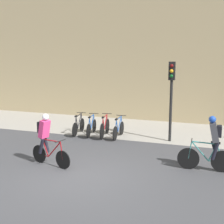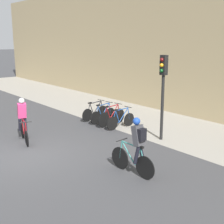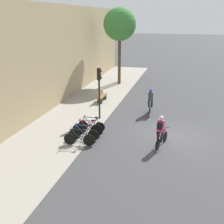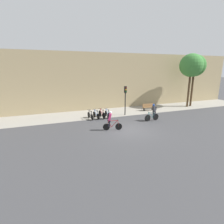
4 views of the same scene
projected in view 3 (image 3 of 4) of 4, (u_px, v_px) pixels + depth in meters
name	position (u px, v px, depth m)	size (l,w,h in m)	color
ground	(174.00, 137.00, 15.93)	(200.00, 200.00, 0.00)	#3D3D3F
kerb_strip	(64.00, 126.00, 17.54)	(44.00, 4.50, 0.01)	gray
building_facade	(22.00, 65.00, 16.96)	(44.00, 0.60, 7.38)	tan
cyclist_pink	(161.00, 131.00, 14.37)	(1.67, 0.62, 1.75)	black
cyclist_grey	(150.00, 101.00, 19.45)	(1.74, 0.46, 1.79)	black
parked_bike_0	(79.00, 138.00, 14.81)	(0.46, 1.68, 0.96)	black
parked_bike_1	(84.00, 134.00, 15.41)	(0.46, 1.68, 0.95)	black
parked_bike_2	(88.00, 129.00, 16.01)	(0.46, 1.76, 0.99)	black
parked_bike_3	(91.00, 125.00, 16.62)	(0.46, 1.66, 0.95)	black
traffic_light_pole	(99.00, 84.00, 18.10)	(0.26, 0.30, 3.39)	black
bench	(101.00, 96.00, 22.45)	(1.60, 0.44, 0.89)	brown
street_tree_0	(120.00, 25.00, 27.53)	(3.01, 3.01, 7.26)	#4C3823
street_tree_1	(120.00, 25.00, 26.75)	(3.14, 3.14, 7.36)	#4C3823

